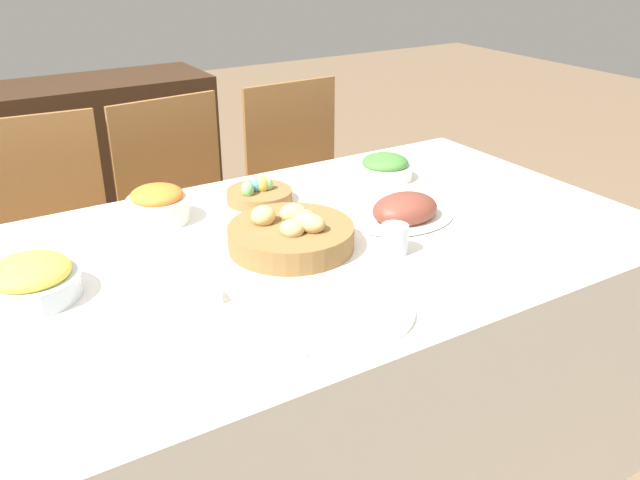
{
  "coord_description": "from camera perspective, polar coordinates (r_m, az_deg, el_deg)",
  "views": [
    {
      "loc": [
        -0.82,
        -1.37,
        1.52
      ],
      "look_at": [
        -0.03,
        -0.08,
        0.82
      ],
      "focal_mm": 38.0,
      "sensor_mm": 36.0,
      "label": 1
    }
  ],
  "objects": [
    {
      "name": "ham_platter",
      "position": [
        1.88,
        7.16,
        2.43
      ],
      "size": [
        0.3,
        0.21,
        0.09
      ],
      "color": "white",
      "rests_on": "dining_table"
    },
    {
      "name": "chair_far_right",
      "position": [
        2.78,
        -1.12,
        3.7
      ],
      "size": [
        0.43,
        0.43,
        0.96
      ],
      "rotation": [
        0.0,
        0.0,
        0.03
      ],
      "color": "olive",
      "rests_on": "ground"
    },
    {
      "name": "ground_plane",
      "position": [
        2.21,
        -0.52,
        -18.59
      ],
      "size": [
        12.0,
        12.0,
        0.0
      ],
      "primitive_type": "plane",
      "color": "#7F664C"
    },
    {
      "name": "dining_table",
      "position": [
        1.96,
        -0.56,
        -10.36
      ],
      "size": [
        1.82,
        1.08,
        0.78
      ],
      "color": "white",
      "rests_on": "ground"
    },
    {
      "name": "egg_basket",
      "position": [
        2.01,
        -5.14,
        3.92
      ],
      "size": [
        0.19,
        0.19,
        0.08
      ],
      "color": "olive",
      "rests_on": "dining_table"
    },
    {
      "name": "chair_far_left",
      "position": [
        2.47,
        -21.49,
        -0.99
      ],
      "size": [
        0.45,
        0.45,
        0.96
      ],
      "rotation": [
        0.0,
        0.0,
        -0.08
      ],
      "color": "olive",
      "rests_on": "ground"
    },
    {
      "name": "drinking_cup",
      "position": [
        1.69,
        6.3,
        0.07
      ],
      "size": [
        0.07,
        0.07,
        0.08
      ],
      "color": "silver",
      "rests_on": "dining_table"
    },
    {
      "name": "butter_dish",
      "position": [
        1.49,
        -11.04,
        -4.78
      ],
      "size": [
        0.13,
        0.08,
        0.03
      ],
      "color": "white",
      "rests_on": "dining_table"
    },
    {
      "name": "carrot_bowl",
      "position": [
        1.91,
        -13.51,
        2.94
      ],
      "size": [
        0.17,
        0.17,
        0.1
      ],
      "color": "white",
      "rests_on": "dining_table"
    },
    {
      "name": "green_salad_bowl",
      "position": [
        2.2,
        5.5,
        6.11
      ],
      "size": [
        0.18,
        0.18,
        0.08
      ],
      "color": "white",
      "rests_on": "dining_table"
    },
    {
      "name": "pineapple_bowl",
      "position": [
        1.61,
        -23.15,
        -3.1
      ],
      "size": [
        0.21,
        0.21,
        0.1
      ],
      "color": "silver",
      "rests_on": "dining_table"
    },
    {
      "name": "knife",
      "position": [
        1.52,
        7.63,
        -4.45
      ],
      "size": [
        0.02,
        0.18,
        0.0
      ],
      "rotation": [
        0.0,
        0.0,
        -0.04
      ],
      "color": "#B7B7BC",
      "rests_on": "dining_table"
    },
    {
      "name": "bread_basket",
      "position": [
        1.71,
        -2.42,
        0.48
      ],
      "size": [
        0.32,
        0.32,
        0.11
      ],
      "color": "olive",
      "rests_on": "dining_table"
    },
    {
      "name": "fork",
      "position": [
        1.37,
        -2.99,
        -7.94
      ],
      "size": [
        0.02,
        0.18,
        0.0
      ],
      "rotation": [
        0.0,
        0.0,
        -0.04
      ],
      "color": "#B7B7BC",
      "rests_on": "dining_table"
    },
    {
      "name": "chair_far_center",
      "position": [
        2.57,
        -11.12,
        1.42
      ],
      "size": [
        0.46,
        0.46,
        0.96
      ],
      "rotation": [
        0.0,
        0.0,
        0.09
      ],
      "color": "olive",
      "rests_on": "ground"
    },
    {
      "name": "spoon",
      "position": [
        1.54,
        8.5,
        -4.15
      ],
      "size": [
        0.02,
        0.18,
        0.0
      ],
      "rotation": [
        0.0,
        0.0,
        0.04
      ],
      "color": "#B7B7BC",
      "rests_on": "dining_table"
    },
    {
      "name": "sideboard",
      "position": [
        3.41,
        -18.32,
        5.28
      ],
      "size": [
        1.11,
        0.44,
        0.88
      ],
      "color": "#3D2616",
      "rests_on": "ground"
    },
    {
      "name": "dinner_plate",
      "position": [
        1.44,
        2.63,
        -6.04
      ],
      "size": [
        0.27,
        0.27,
        0.01
      ],
      "color": "white",
      "rests_on": "dining_table"
    }
  ]
}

